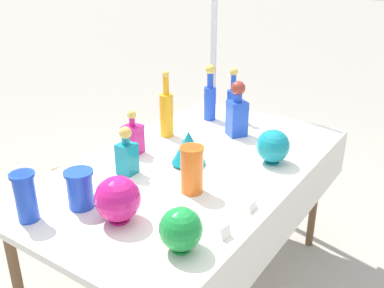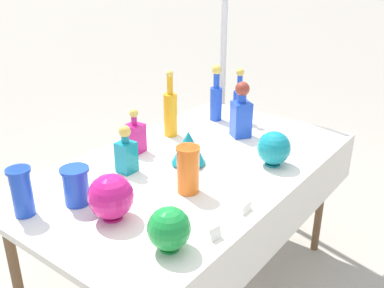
{
  "view_description": "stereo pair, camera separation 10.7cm",
  "coord_description": "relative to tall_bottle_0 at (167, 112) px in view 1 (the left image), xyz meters",
  "views": [
    {
      "loc": [
        -1.51,
        -1.02,
        1.64
      ],
      "look_at": [
        0.0,
        0.0,
        0.86
      ],
      "focal_mm": 40.0,
      "sensor_mm": 36.0,
      "label": 1
    },
    {
      "loc": [
        -1.45,
        -1.11,
        1.64
      ],
      "look_at": [
        0.0,
        0.0,
        0.86
      ],
      "focal_mm": 40.0,
      "sensor_mm": 36.0,
      "label": 2
    }
  ],
  "objects": [
    {
      "name": "fluted_vase_0",
      "position": [
        -0.23,
        -0.3,
        -0.05
      ],
      "size": [
        0.16,
        0.16,
        0.17
      ],
      "color": "teal",
      "rests_on": "display_table"
    },
    {
      "name": "round_bowl_0",
      "position": [
        -0.78,
        -0.65,
        -0.06
      ],
      "size": [
        0.15,
        0.15,
        0.15
      ],
      "color": "#198C38",
      "rests_on": "display_table"
    },
    {
      "name": "tall_bottle_1",
      "position": [
        0.35,
        -0.05,
        0.01
      ],
      "size": [
        0.07,
        0.07,
        0.34
      ],
      "color": "blue",
      "rests_on": "display_table"
    },
    {
      "name": "price_tag_center",
      "position": [
        -0.43,
        -0.74,
        -0.12
      ],
      "size": [
        0.06,
        0.01,
        0.03
      ],
      "primitive_type": "cube",
      "rotation": [
        -0.21,
        0.0,
        0.01
      ],
      "color": "white",
      "rests_on": "display_table"
    },
    {
      "name": "slender_vase_0",
      "position": [
        -0.95,
        -0.08,
        -0.03
      ],
      "size": [
        0.09,
        0.09,
        0.19
      ],
      "color": "blue",
      "rests_on": "display_table"
    },
    {
      "name": "round_bowl_1",
      "position": [
        0.01,
        -0.62,
        -0.05
      ],
      "size": [
        0.16,
        0.16,
        0.17
      ],
      "color": "teal",
      "rests_on": "display_table"
    },
    {
      "name": "square_decanter_1",
      "position": [
        -0.28,
        -0.0,
        -0.05
      ],
      "size": [
        0.09,
        0.09,
        0.23
      ],
      "color": "#C61972",
      "rests_on": "display_table"
    },
    {
      "name": "tall_bottle_2",
      "position": [
        0.43,
        -0.17,
        -0.01
      ],
      "size": [
        0.07,
        0.07,
        0.32
      ],
      "color": "blue",
      "rests_on": "display_table"
    },
    {
      "name": "square_decanter_2",
      "position": [
        0.22,
        -0.31,
        -0.0
      ],
      "size": [
        0.13,
        0.13,
        0.31
      ],
      "color": "blue",
      "rests_on": "display_table"
    },
    {
      "name": "price_tag_left",
      "position": [
        -0.64,
        -0.74,
        -0.11
      ],
      "size": [
        0.05,
        0.02,
        0.05
      ],
      "primitive_type": "cube",
      "rotation": [
        -0.21,
        0.0,
        -0.18
      ],
      "color": "white",
      "rests_on": "display_table"
    },
    {
      "name": "square_decanter_0",
      "position": [
        -0.46,
        -0.13,
        -0.04
      ],
      "size": [
        0.08,
        0.08,
        0.22
      ],
      "color": "teal",
      "rests_on": "display_table"
    },
    {
      "name": "cardboard_box_behind_left",
      "position": [
        0.08,
        0.79,
        -0.77
      ],
      "size": [
        0.48,
        0.44,
        0.34
      ],
      "color": "tan",
      "rests_on": "ground"
    },
    {
      "name": "slender_vase_2",
      "position": [
        -0.43,
        -0.46,
        -0.03
      ],
      "size": [
        0.1,
        0.1,
        0.2
      ],
      "color": "orange",
      "rests_on": "display_table"
    },
    {
      "name": "slender_vase_1",
      "position": [
        -0.77,
        -0.17,
        -0.05
      ],
      "size": [
        0.11,
        0.11,
        0.15
      ],
      "color": "blue",
      "rests_on": "display_table"
    },
    {
      "name": "tall_bottle_0",
      "position": [
        0.0,
        0.0,
        0.0
      ],
      "size": [
        0.07,
        0.07,
        0.36
      ],
      "color": "orange",
      "rests_on": "display_table"
    },
    {
      "name": "round_bowl_2",
      "position": [
        -0.77,
        -0.36,
        -0.05
      ],
      "size": [
        0.17,
        0.17,
        0.18
      ],
      "color": "#C61972",
      "rests_on": "display_table"
    },
    {
      "name": "display_table",
      "position": [
        -0.21,
        -0.34,
        -0.2
      ],
      "size": [
        1.69,
        0.97,
        0.76
      ],
      "color": "white",
      "rests_on": "ground"
    },
    {
      "name": "canopy_pole",
      "position": [
        0.84,
        0.23,
        0.04
      ],
      "size": [
        0.18,
        0.18,
        2.38
      ],
      "color": "silver",
      "rests_on": "ground"
    }
  ]
}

